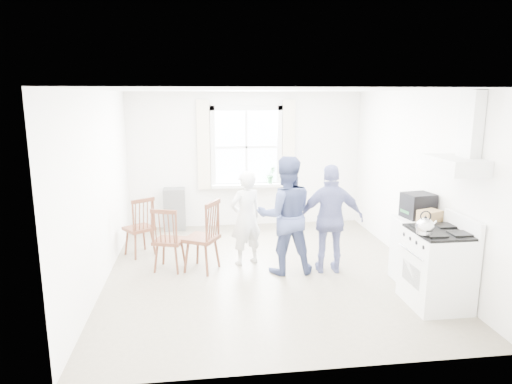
# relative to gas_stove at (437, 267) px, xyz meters

# --- Properties ---
(room_shell) EXTENTS (4.62, 5.12, 2.64)m
(room_shell) POSITION_rel_gas_stove_xyz_m (-1.91, 1.35, 0.82)
(room_shell) COLOR gray
(room_shell) RESTS_ON ground
(window_assembly) EXTENTS (1.88, 0.24, 1.70)m
(window_assembly) POSITION_rel_gas_stove_xyz_m (-1.91, 3.80, 0.98)
(window_assembly) COLOR white
(window_assembly) RESTS_ON room_shell
(range_hood) EXTENTS (0.45, 0.76, 0.94)m
(range_hood) POSITION_rel_gas_stove_xyz_m (0.16, -0.00, 1.42)
(range_hood) COLOR white
(range_hood) RESTS_ON room_shell
(shelf_unit) EXTENTS (0.40, 0.30, 0.80)m
(shelf_unit) POSITION_rel_gas_stove_xyz_m (-3.31, 3.68, -0.08)
(shelf_unit) COLOR slate
(shelf_unit) RESTS_ON ground
(gas_stove) EXTENTS (0.68, 0.76, 1.12)m
(gas_stove) POSITION_rel_gas_stove_xyz_m (0.00, 0.00, 0.00)
(gas_stove) COLOR white
(gas_stove) RESTS_ON ground
(kettle) EXTENTS (0.21, 0.21, 0.29)m
(kettle) POSITION_rel_gas_stove_xyz_m (-0.27, -0.13, 0.56)
(kettle) COLOR silver
(kettle) RESTS_ON gas_stove
(low_cabinet) EXTENTS (0.50, 0.55, 0.90)m
(low_cabinet) POSITION_rel_gas_stove_xyz_m (0.07, 0.70, -0.03)
(low_cabinet) COLOR white
(low_cabinet) RESTS_ON ground
(stereo_stack) EXTENTS (0.42, 0.39, 0.34)m
(stereo_stack) POSITION_rel_gas_stove_xyz_m (0.10, 0.78, 0.58)
(stereo_stack) COLOR black
(stereo_stack) RESTS_ON low_cabinet
(cardboard_box) EXTENTS (0.33, 0.29, 0.18)m
(cardboard_box) POSITION_rel_gas_stove_xyz_m (0.11, 0.46, 0.51)
(cardboard_box) COLOR #A5824F
(cardboard_box) RESTS_ON low_cabinet
(windsor_chair_a) EXTENTS (0.56, 0.56, 0.97)m
(windsor_chair_a) POSITION_rel_gas_stove_xyz_m (-3.75, 2.22, 0.11)
(windsor_chair_a) COLOR #4E2819
(windsor_chair_a) RESTS_ON ground
(windsor_chair_b) EXTENTS (0.51, 0.50, 0.96)m
(windsor_chair_b) POSITION_rel_gas_stove_xyz_m (-3.33, 1.51, 0.10)
(windsor_chair_b) COLOR #4E2819
(windsor_chair_b) RESTS_ON ground
(windsor_chair_c) EXTENTS (0.60, 0.60, 1.07)m
(windsor_chair_c) POSITION_rel_gas_stove_xyz_m (-2.72, 1.47, 0.17)
(windsor_chair_c) COLOR #4E2819
(windsor_chair_c) RESTS_ON ground
(person_left) EXTENTS (0.69, 0.69, 1.44)m
(person_left) POSITION_rel_gas_stove_xyz_m (-2.15, 1.70, 0.23)
(person_left) COLOR silver
(person_left) RESTS_ON ground
(person_mid) EXTENTS (0.83, 0.83, 1.70)m
(person_mid) POSITION_rel_gas_stove_xyz_m (-1.63, 1.29, 0.37)
(person_mid) COLOR #3F4A75
(person_mid) RESTS_ON ground
(person_right) EXTENTS (1.02, 1.02, 1.58)m
(person_right) POSITION_rel_gas_stove_xyz_m (-0.98, 1.22, 0.31)
(person_right) COLOR navy
(person_right) RESTS_ON ground
(potted_plant) EXTENTS (0.21, 0.21, 0.33)m
(potted_plant) POSITION_rel_gas_stove_xyz_m (-1.44, 3.71, 0.53)
(potted_plant) COLOR #2D6737
(potted_plant) RESTS_ON window_assembly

